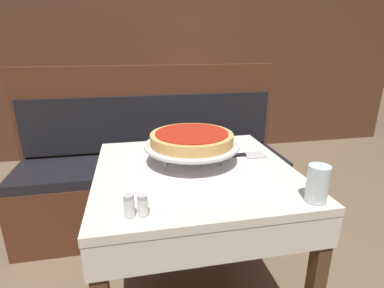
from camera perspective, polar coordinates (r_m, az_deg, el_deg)
The scene contains 11 objects.
dining_table_front at distance 1.28m, azimuth 0.52°, elevation -8.58°, with size 0.80×0.80×0.74m.
dining_table_rear at distance 2.94m, azimuth -0.17°, elevation 6.62°, with size 0.71×0.71×0.73m.
booth_bench at distance 2.11m, azimuth -7.01°, elevation -6.87°, with size 1.78×0.50×1.09m.
back_wall_panel at distance 3.40m, azimuth -7.78°, elevation 18.04°, with size 6.00×0.04×2.40m, color #4C2D1E.
pizza_pan_stand at distance 1.27m, azimuth -0.27°, elevation -0.37°, with size 0.40×0.40×0.08m.
deep_dish_pizza at distance 1.26m, azimuth -0.27°, elevation 1.11°, with size 0.35×0.35×0.05m.
pizza_server at distance 1.38m, azimuth 9.46°, elevation -2.12°, with size 0.23×0.08×0.01m.
water_glass_near at distance 1.05m, azimuth 22.82°, elevation -6.92°, with size 0.07×0.07×0.12m.
salt_shaker at distance 0.92m, azimuth -11.89°, elevation -11.43°, with size 0.03×0.03×0.07m.
pepper_shaker at distance 0.92m, azimuth -9.36°, elevation -11.38°, with size 0.03×0.03×0.07m.
condiment_caddy at distance 2.81m, azimuth 0.21°, elevation 9.58°, with size 0.13×0.13×0.18m.
Camera 1 is at (-0.24, -1.11, 1.23)m, focal length 28.00 mm.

